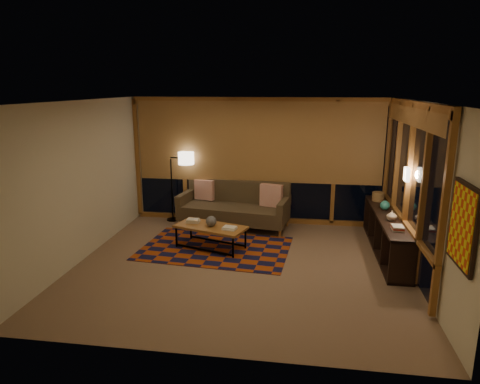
# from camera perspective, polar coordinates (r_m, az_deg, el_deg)

# --- Properties ---
(floor) EXTENTS (5.50, 5.00, 0.01)m
(floor) POSITION_cam_1_polar(r_m,az_deg,el_deg) (7.27, 0.15, -9.78)
(floor) COLOR #84674D
(floor) RESTS_ON ground
(ceiling) EXTENTS (5.50, 5.00, 0.01)m
(ceiling) POSITION_cam_1_polar(r_m,az_deg,el_deg) (6.66, 0.17, 12.01)
(ceiling) COLOR white
(ceiling) RESTS_ON walls
(walls) EXTENTS (5.51, 5.01, 2.70)m
(walls) POSITION_cam_1_polar(r_m,az_deg,el_deg) (6.84, 0.16, 0.63)
(walls) COLOR beige
(walls) RESTS_ON floor
(window_wall_back) EXTENTS (5.30, 0.16, 2.60)m
(window_wall_back) POSITION_cam_1_polar(r_m,az_deg,el_deg) (9.20, 2.35, 4.09)
(window_wall_back) COLOR brown
(window_wall_back) RESTS_ON walls
(window_wall_right) EXTENTS (0.16, 3.70, 2.60)m
(window_wall_right) POSITION_cam_1_polar(r_m,az_deg,el_deg) (7.56, 21.42, 0.94)
(window_wall_right) COLOR brown
(window_wall_right) RESTS_ON walls
(wall_art) EXTENTS (0.06, 0.74, 0.94)m
(wall_art) POSITION_cam_1_polar(r_m,az_deg,el_deg) (5.26, 27.55, -4.00)
(wall_art) COLOR red
(wall_art) RESTS_ON walls
(wall_sconce) EXTENTS (0.12, 0.18, 0.22)m
(wall_sconce) POSITION_cam_1_polar(r_m,az_deg,el_deg) (7.36, 21.35, 2.21)
(wall_sconce) COLOR #FFECCF
(wall_sconce) RESTS_ON walls
(sofa) EXTENTS (2.39, 1.25, 0.93)m
(sofa) POSITION_cam_1_polar(r_m,az_deg,el_deg) (9.04, -0.86, -1.82)
(sofa) COLOR #4E3E28
(sofa) RESTS_ON floor
(pillow_left) EXTENTS (0.46, 0.24, 0.44)m
(pillow_left) POSITION_cam_1_polar(r_m,az_deg,el_deg) (9.45, -4.73, 0.19)
(pillow_left) COLOR #BB3520
(pillow_left) RESTS_ON sofa
(pillow_right) EXTENTS (0.49, 0.27, 0.47)m
(pillow_right) POSITION_cam_1_polar(r_m,az_deg,el_deg) (8.95, 4.19, -0.49)
(pillow_right) COLOR #BB3520
(pillow_right) RESTS_ON sofa
(area_rug) EXTENTS (2.81, 2.00, 0.01)m
(area_rug) POSITION_cam_1_polar(r_m,az_deg,el_deg) (8.00, -3.30, -7.49)
(area_rug) COLOR #94370E
(area_rug) RESTS_ON floor
(coffee_table) EXTENTS (1.41, 0.96, 0.43)m
(coffee_table) POSITION_cam_1_polar(r_m,az_deg,el_deg) (7.95, -3.92, -6.00)
(coffee_table) COLOR brown
(coffee_table) RESTS_ON floor
(book_stack_a) EXTENTS (0.22, 0.18, 0.07)m
(book_stack_a) POSITION_cam_1_polar(r_m,az_deg,el_deg) (8.10, -6.28, -3.83)
(book_stack_a) COLOR silver
(book_stack_a) RESTS_ON coffee_table
(book_stack_b) EXTENTS (0.29, 0.25, 0.05)m
(book_stack_b) POSITION_cam_1_polar(r_m,az_deg,el_deg) (7.68, -1.40, -4.80)
(book_stack_b) COLOR silver
(book_stack_b) RESTS_ON coffee_table
(ceramic_pot) EXTENTS (0.27, 0.27, 0.20)m
(ceramic_pot) POSITION_cam_1_polar(r_m,az_deg,el_deg) (7.84, -3.87, -3.89)
(ceramic_pot) COLOR black
(ceramic_pot) RESTS_ON coffee_table
(floor_lamp) EXTENTS (0.55, 0.39, 1.55)m
(floor_lamp) POSITION_cam_1_polar(r_m,az_deg,el_deg) (9.54, -9.10, 0.77)
(floor_lamp) COLOR black
(floor_lamp) RESTS_ON floor
(bookshelf) EXTENTS (0.40, 2.81, 0.70)m
(bookshelf) POSITION_cam_1_polar(r_m,az_deg,el_deg) (8.16, 18.89, -5.23)
(bookshelf) COLOR black
(bookshelf) RESTS_ON floor
(basket) EXTENTS (0.26, 0.26, 0.17)m
(basket) POSITION_cam_1_polar(r_m,az_deg,el_deg) (8.93, 17.93, -0.58)
(basket) COLOR #977C4B
(basket) RESTS_ON bookshelf
(teal_bowl) EXTENTS (0.19, 0.19, 0.17)m
(teal_bowl) POSITION_cam_1_polar(r_m,az_deg,el_deg) (8.32, 18.76, -1.69)
(teal_bowl) COLOR #2B8274
(teal_bowl) RESTS_ON bookshelf
(vase) EXTENTS (0.19, 0.19, 0.18)m
(vase) POSITION_cam_1_polar(r_m,az_deg,el_deg) (7.71, 19.58, -2.96)
(vase) COLOR tan
(vase) RESTS_ON bookshelf
(shelf_book_stack) EXTENTS (0.26, 0.31, 0.08)m
(shelf_book_stack) POSITION_cam_1_polar(r_m,az_deg,el_deg) (7.25, 20.27, -4.50)
(shelf_book_stack) COLOR silver
(shelf_book_stack) RESTS_ON bookshelf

